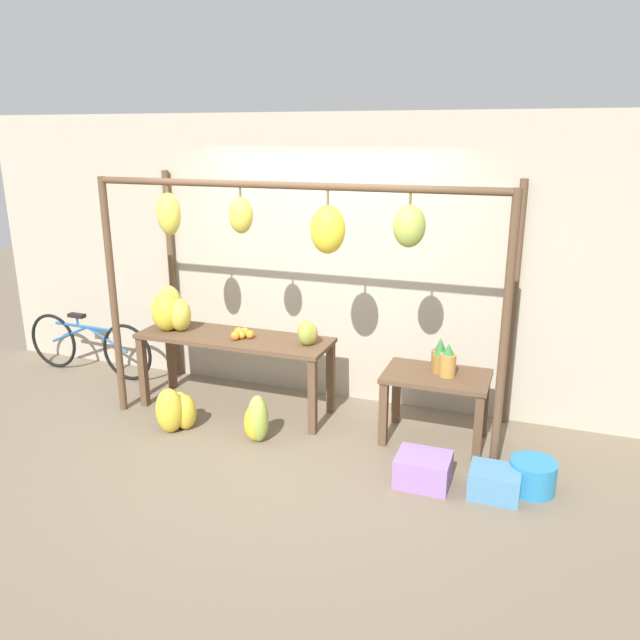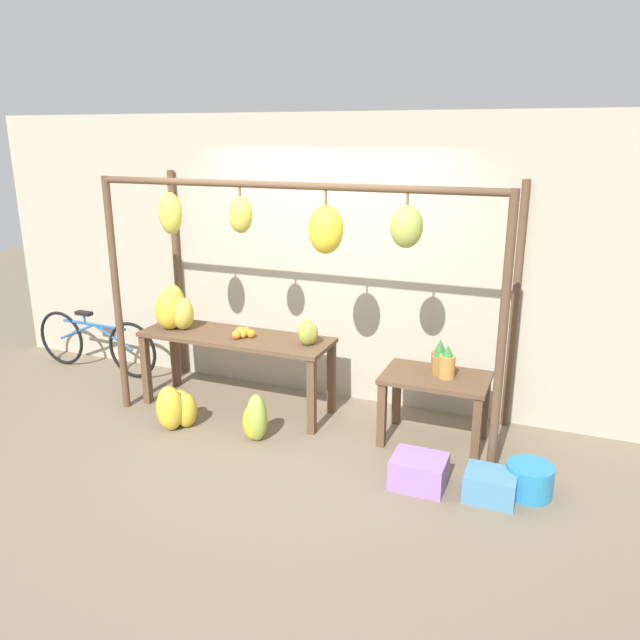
{
  "view_description": "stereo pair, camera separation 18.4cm",
  "coord_description": "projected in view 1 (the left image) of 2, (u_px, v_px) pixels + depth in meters",
  "views": [
    {
      "loc": [
        1.98,
        -4.35,
        2.61
      ],
      "look_at": [
        0.15,
        0.67,
        1.0
      ],
      "focal_mm": 35.0,
      "sensor_mm": 36.0,
      "label": 1
    },
    {
      "loc": [
        2.15,
        -4.29,
        2.61
      ],
      "look_at": [
        0.15,
        0.67,
        1.0
      ],
      "focal_mm": 35.0,
      "sensor_mm": 36.0,
      "label": 2
    }
  ],
  "objects": [
    {
      "name": "parked_bicycle",
      "position": [
        89.0,
        345.0,
        6.97
      ],
      "size": [
        1.68,
        0.1,
        0.69
      ],
      "color": "black",
      "rests_on": "ground_plane"
    },
    {
      "name": "orange_pile",
      "position": [
        241.0,
        334.0,
        5.88
      ],
      "size": [
        0.2,
        0.22,
        0.1
      ],
      "color": "orange",
      "rests_on": "display_table_main"
    },
    {
      "name": "fruit_crate_purple",
      "position": [
        495.0,
        482.0,
        4.66
      ],
      "size": [
        0.37,
        0.31,
        0.21
      ],
      "color": "#4C84B2",
      "rests_on": "ground_plane"
    },
    {
      "name": "banana_pile_ground_left",
      "position": [
        177.0,
        410.0,
        5.67
      ],
      "size": [
        0.38,
        0.42,
        0.42
      ],
      "color": "gold",
      "rests_on": "ground_plane"
    },
    {
      "name": "papaya_pile",
      "position": [
        307.0,
        333.0,
        5.67
      ],
      "size": [
        0.23,
        0.23,
        0.24
      ],
      "color": "#B2993D",
      "rests_on": "display_table_main"
    },
    {
      "name": "shop_wall_back",
      "position": [
        330.0,
        261.0,
        6.14
      ],
      "size": [
        8.0,
        0.08,
        2.8
      ],
      "color": "#B2A893",
      "rests_on": "ground_plane"
    },
    {
      "name": "blue_bucket",
      "position": [
        532.0,
        476.0,
        4.71
      ],
      "size": [
        0.35,
        0.35,
        0.24
      ],
      "color": "teal",
      "rests_on": "ground_plane"
    },
    {
      "name": "stall_awning",
      "position": [
        301.0,
        249.0,
        5.22
      ],
      "size": [
        3.6,
        1.15,
        2.24
      ],
      "color": "brown",
      "rests_on": "ground_plane"
    },
    {
      "name": "ground_plane",
      "position": [
        277.0,
        452.0,
        5.32
      ],
      "size": [
        20.0,
        20.0,
        0.0
      ],
      "primitive_type": "plane",
      "color": "#756651"
    },
    {
      "name": "display_table_side",
      "position": [
        436.0,
        388.0,
        5.39
      ],
      "size": [
        0.9,
        0.58,
        0.62
      ],
      "color": "brown",
      "rests_on": "ground_plane"
    },
    {
      "name": "banana_pile_ground_right",
      "position": [
        257.0,
        420.0,
        5.45
      ],
      "size": [
        0.29,
        0.27,
        0.43
      ],
      "color": "#9EB247",
      "rests_on": "ground_plane"
    },
    {
      "name": "fruit_crate_white",
      "position": [
        423.0,
        470.0,
        4.81
      ],
      "size": [
        0.41,
        0.34,
        0.24
      ],
      "color": "#9970B7",
      "rests_on": "ground_plane"
    },
    {
      "name": "banana_pile_on_table",
      "position": [
        171.0,
        311.0,
        6.09
      ],
      "size": [
        0.45,
        0.4,
        0.43
      ],
      "color": "gold",
      "rests_on": "display_table_main"
    },
    {
      "name": "pineapple_cluster",
      "position": [
        443.0,
        359.0,
        5.37
      ],
      "size": [
        0.24,
        0.33,
        0.29
      ],
      "color": "olive",
      "rests_on": "display_table_side"
    },
    {
      "name": "display_table_main",
      "position": [
        235.0,
        347.0,
        5.98
      ],
      "size": [
        1.88,
        0.59,
        0.75
      ],
      "color": "brown",
      "rests_on": "ground_plane"
    }
  ]
}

